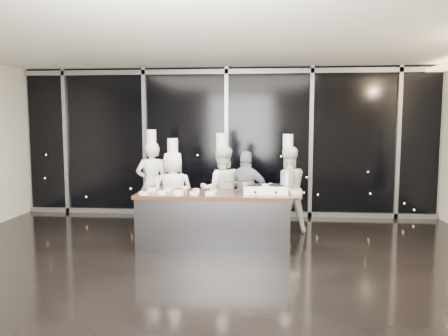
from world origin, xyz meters
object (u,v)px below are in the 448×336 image
(demo_counter, at_px, (214,220))
(stove, at_px, (265,189))
(chef_far_left, at_px, (152,183))
(chef_center, at_px, (222,190))
(guest, at_px, (247,193))
(chef_left, at_px, (173,192))
(frying_pan, at_px, (245,183))
(chef_right, at_px, (287,189))
(stock_pot, at_px, (288,178))

(demo_counter, height_order, stove, stove)
(chef_far_left, relative_size, chef_center, 1.03)
(guest, bearing_deg, chef_far_left, -0.11)
(chef_left, bearing_deg, frying_pan, 140.11)
(stove, xyz_separation_m, chef_right, (0.41, 1.13, -0.16))
(stock_pot, xyz_separation_m, guest, (-0.68, 0.84, -0.39))
(stove, height_order, chef_right, chef_right)
(stock_pot, relative_size, chef_left, 0.13)
(stove, height_order, guest, guest)
(guest, distance_m, chef_right, 0.80)
(chef_center, xyz_separation_m, guest, (0.46, -0.03, -0.05))
(demo_counter, relative_size, stove, 3.53)
(frying_pan, xyz_separation_m, chef_far_left, (-1.84, 1.26, -0.21))
(stove, distance_m, chef_left, 1.86)
(demo_counter, bearing_deg, stove, 1.90)
(stock_pot, distance_m, chef_right, 1.19)
(stove, bearing_deg, frying_pan, 176.61)
(stock_pot, distance_m, chef_left, 2.20)
(chef_far_left, xyz_separation_m, chef_right, (2.58, -0.14, -0.05))
(guest, bearing_deg, stove, 124.76)
(guest, xyz_separation_m, chef_right, (0.74, 0.29, 0.04))
(stove, xyz_separation_m, chef_center, (-0.79, 0.86, -0.15))
(frying_pan, relative_size, chef_center, 0.27)
(frying_pan, xyz_separation_m, stock_pot, (0.68, -0.02, 0.09))
(frying_pan, xyz_separation_m, guest, (0.00, 0.82, -0.30))
(stock_pot, height_order, chef_center, chef_center)
(chef_left, relative_size, guest, 1.15)
(guest, bearing_deg, chef_right, -145.33)
(chef_center, bearing_deg, stock_pot, 132.35)
(frying_pan, relative_size, chef_left, 0.28)
(stove, bearing_deg, stock_pot, -2.05)
(frying_pan, distance_m, chef_right, 1.36)
(chef_far_left, bearing_deg, demo_counter, 124.18)
(chef_far_left, bearing_deg, stock_pot, 141.25)
(chef_left, bearing_deg, demo_counter, 125.93)
(stock_pot, xyz_separation_m, chef_center, (-1.13, 0.87, -0.34))
(chef_far_left, xyz_separation_m, chef_center, (1.39, -0.41, -0.04))
(stock_pot, bearing_deg, chef_far_left, 153.12)
(chef_left, xyz_separation_m, chef_right, (2.07, 0.32, 0.03))
(demo_counter, bearing_deg, chef_right, 43.02)
(stock_pot, relative_size, guest, 0.15)
(stock_pot, distance_m, chef_far_left, 2.84)
(frying_pan, height_order, chef_right, chef_right)
(chef_right, bearing_deg, chef_center, -4.12)
(stove, relative_size, frying_pan, 1.42)
(stove, xyz_separation_m, chef_left, (-1.66, 0.80, -0.19))
(frying_pan, distance_m, guest, 0.88)
(chef_far_left, bearing_deg, chef_right, 164.96)
(demo_counter, relative_size, chef_center, 1.34)
(chef_left, bearing_deg, stove, 144.98)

